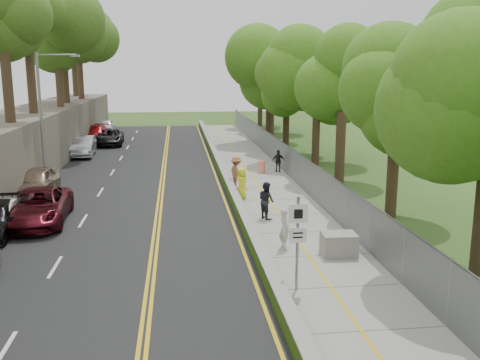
{
  "coord_description": "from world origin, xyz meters",
  "views": [
    {
      "loc": [
        -2.68,
        -18.95,
        7.11
      ],
      "look_at": [
        0.5,
        8.0,
        1.4
      ],
      "focal_mm": 40.0,
      "sensor_mm": 36.0,
      "label": 1
    }
  ],
  "objects_px": {
    "construction_barrel": "(261,167)",
    "concrete_block": "(339,244)",
    "streetlight": "(45,110)",
    "car_2": "(38,207)",
    "signpost": "(298,233)",
    "painter_0": "(242,183)",
    "person_far": "(278,161)"
  },
  "relations": [
    {
      "from": "painter_0",
      "to": "car_2",
      "type": "bearing_deg",
      "value": 90.85
    },
    {
      "from": "person_far",
      "to": "concrete_block",
      "type": "bearing_deg",
      "value": 86.99
    },
    {
      "from": "signpost",
      "to": "car_2",
      "type": "distance_m",
      "value": 13.6
    },
    {
      "from": "streetlight",
      "to": "painter_0",
      "type": "height_order",
      "value": "streetlight"
    },
    {
      "from": "concrete_block",
      "to": "streetlight",
      "type": "bearing_deg",
      "value": 134.62
    },
    {
      "from": "concrete_block",
      "to": "car_2",
      "type": "bearing_deg",
      "value": 154.83
    },
    {
      "from": "streetlight",
      "to": "painter_0",
      "type": "xyz_separation_m",
      "value": [
        11.21,
        -4.6,
        -3.73
      ]
    },
    {
      "from": "signpost",
      "to": "car_2",
      "type": "relative_size",
      "value": 0.55
    },
    {
      "from": "signpost",
      "to": "concrete_block",
      "type": "xyz_separation_m",
      "value": [
        2.32,
        3.0,
        -1.48
      ]
    },
    {
      "from": "car_2",
      "to": "painter_0",
      "type": "xyz_separation_m",
      "value": [
        9.92,
        3.52,
        0.09
      ]
    },
    {
      "from": "streetlight",
      "to": "person_far",
      "type": "height_order",
      "value": "streetlight"
    },
    {
      "from": "concrete_block",
      "to": "construction_barrel",
      "type": "bearing_deg",
      "value": 91.28
    },
    {
      "from": "streetlight",
      "to": "car_2",
      "type": "height_order",
      "value": "streetlight"
    },
    {
      "from": "streetlight",
      "to": "signpost",
      "type": "bearing_deg",
      "value": -55.92
    },
    {
      "from": "concrete_block",
      "to": "car_2",
      "type": "relative_size",
      "value": 0.23
    },
    {
      "from": "signpost",
      "to": "painter_0",
      "type": "bearing_deg",
      "value": 91.38
    },
    {
      "from": "streetlight",
      "to": "signpost",
      "type": "height_order",
      "value": "streetlight"
    },
    {
      "from": "streetlight",
      "to": "painter_0",
      "type": "relative_size",
      "value": 4.66
    },
    {
      "from": "car_2",
      "to": "person_far",
      "type": "xyz_separation_m",
      "value": [
        13.37,
        10.89,
        -0.0
      ]
    },
    {
      "from": "car_2",
      "to": "person_far",
      "type": "height_order",
      "value": "car_2"
    },
    {
      "from": "signpost",
      "to": "concrete_block",
      "type": "bearing_deg",
      "value": 52.26
    },
    {
      "from": "painter_0",
      "to": "concrete_block",
      "type": "bearing_deg",
      "value": 176.9
    },
    {
      "from": "concrete_block",
      "to": "person_far",
      "type": "xyz_separation_m",
      "value": [
        0.83,
        16.79,
        0.34
      ]
    },
    {
      "from": "streetlight",
      "to": "concrete_block",
      "type": "distance_m",
      "value": 20.13
    },
    {
      "from": "streetlight",
      "to": "car_2",
      "type": "relative_size",
      "value": 1.42
    },
    {
      "from": "construction_barrel",
      "to": "concrete_block",
      "type": "bearing_deg",
      "value": -88.72
    },
    {
      "from": "streetlight",
      "to": "car_2",
      "type": "distance_m",
      "value": 9.07
    },
    {
      "from": "car_2",
      "to": "person_far",
      "type": "distance_m",
      "value": 17.25
    },
    {
      "from": "construction_barrel",
      "to": "painter_0",
      "type": "distance_m",
      "value": 7.57
    },
    {
      "from": "streetlight",
      "to": "signpost",
      "type": "distance_m",
      "value": 20.72
    },
    {
      "from": "streetlight",
      "to": "painter_0",
      "type": "distance_m",
      "value": 12.68
    },
    {
      "from": "signpost",
      "to": "car_2",
      "type": "xyz_separation_m",
      "value": [
        -10.22,
        8.89,
        -1.14
      ]
    }
  ]
}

